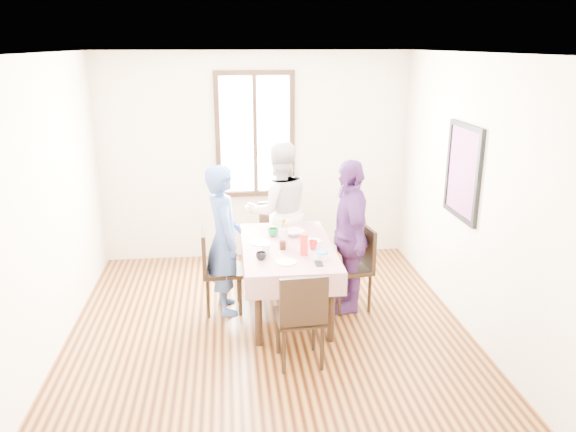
# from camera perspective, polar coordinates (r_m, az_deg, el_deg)

# --- Properties ---
(ground) EXTENTS (4.50, 4.50, 0.00)m
(ground) POSITION_cam_1_polar(r_m,az_deg,el_deg) (5.67, -1.86, -12.12)
(ground) COLOR black
(ground) RESTS_ON ground
(back_wall) EXTENTS (4.00, 0.00, 4.00)m
(back_wall) POSITION_cam_1_polar(r_m,az_deg,el_deg) (7.32, -3.36, 5.99)
(back_wall) COLOR beige
(back_wall) RESTS_ON ground
(right_wall) EXTENTS (0.00, 4.50, 4.50)m
(right_wall) POSITION_cam_1_polar(r_m,az_deg,el_deg) (5.65, 18.69, 1.67)
(right_wall) COLOR beige
(right_wall) RESTS_ON ground
(window_frame) EXTENTS (1.02, 0.06, 1.62)m
(window_frame) POSITION_cam_1_polar(r_m,az_deg,el_deg) (7.25, -3.39, 8.29)
(window_frame) COLOR black
(window_frame) RESTS_ON back_wall
(window_pane) EXTENTS (0.90, 0.02, 1.50)m
(window_pane) POSITION_cam_1_polar(r_m,az_deg,el_deg) (7.26, -3.40, 8.30)
(window_pane) COLOR white
(window_pane) RESTS_ON back_wall
(art_poster) EXTENTS (0.04, 0.76, 0.96)m
(art_poster) POSITION_cam_1_polar(r_m,az_deg,el_deg) (5.86, 17.50, 4.34)
(art_poster) COLOR red
(art_poster) RESTS_ON right_wall
(dining_table) EXTENTS (0.82, 1.44, 0.75)m
(dining_table) POSITION_cam_1_polar(r_m,az_deg,el_deg) (5.96, -0.05, -6.53)
(dining_table) COLOR black
(dining_table) RESTS_ON ground
(tablecloth) EXTENTS (0.94, 1.56, 0.01)m
(tablecloth) POSITION_cam_1_polar(r_m,az_deg,el_deg) (5.82, -0.05, -3.09)
(tablecloth) COLOR #560311
(tablecloth) RESTS_ON dining_table
(chair_left) EXTENTS (0.43, 0.43, 0.91)m
(chair_left) POSITION_cam_1_polar(r_m,az_deg,el_deg) (6.02, -6.69, -5.56)
(chair_left) COLOR black
(chair_left) RESTS_ON ground
(chair_right) EXTENTS (0.48, 0.48, 0.91)m
(chair_right) POSITION_cam_1_polar(r_m,az_deg,el_deg) (6.07, 6.34, -5.34)
(chair_right) COLOR black
(chair_right) RESTS_ON ground
(chair_far) EXTENTS (0.45, 0.45, 0.91)m
(chair_far) POSITION_cam_1_polar(r_m,az_deg,el_deg) (6.85, -0.96, -2.58)
(chair_far) COLOR black
(chair_far) RESTS_ON ground
(chair_near) EXTENTS (0.44, 0.44, 0.91)m
(chair_near) POSITION_cam_1_polar(r_m,az_deg,el_deg) (5.04, 1.19, -10.23)
(chair_near) COLOR black
(chair_near) RESTS_ON ground
(person_left) EXTENTS (0.48, 0.64, 1.61)m
(person_left) POSITION_cam_1_polar(r_m,az_deg,el_deg) (5.90, -6.63, -2.43)
(person_left) COLOR #385292
(person_left) RESTS_ON ground
(person_far) EXTENTS (0.91, 0.76, 1.69)m
(person_far) POSITION_cam_1_polar(r_m,az_deg,el_deg) (6.71, -0.96, 0.52)
(person_far) COLOR beige
(person_far) RESTS_ON ground
(person_right) EXTENTS (0.41, 0.97, 1.65)m
(person_right) POSITION_cam_1_polar(r_m,az_deg,el_deg) (5.94, 6.28, -2.04)
(person_right) COLOR #4F2765
(person_right) RESTS_ON ground
(mug_black) EXTENTS (0.10, 0.10, 0.08)m
(mug_black) POSITION_cam_1_polar(r_m,az_deg,el_deg) (5.43, -2.77, -4.11)
(mug_black) COLOR black
(mug_black) RESTS_ON tablecloth
(mug_flag) EXTENTS (0.12, 0.12, 0.09)m
(mug_flag) POSITION_cam_1_polar(r_m,az_deg,el_deg) (5.71, 2.57, -2.96)
(mug_flag) COLOR red
(mug_flag) RESTS_ON tablecloth
(mug_green) EXTENTS (0.15, 0.15, 0.09)m
(mug_green) POSITION_cam_1_polar(r_m,az_deg,el_deg) (6.08, -1.54, -1.67)
(mug_green) COLOR #0C7226
(mug_green) RESTS_ON tablecloth
(serving_bowl) EXTENTS (0.29, 0.29, 0.05)m
(serving_bowl) POSITION_cam_1_polar(r_m,az_deg,el_deg) (6.12, 0.63, -1.72)
(serving_bowl) COLOR white
(serving_bowl) RESTS_ON tablecloth
(juice_carton) EXTENTS (0.07, 0.07, 0.22)m
(juice_carton) POSITION_cam_1_polar(r_m,az_deg,el_deg) (5.53, 1.63, -2.93)
(juice_carton) COLOR red
(juice_carton) RESTS_ON tablecloth
(butter_tub) EXTENTS (0.13, 0.13, 0.07)m
(butter_tub) POSITION_cam_1_polar(r_m,az_deg,el_deg) (5.45, 3.46, -4.11)
(butter_tub) COLOR white
(butter_tub) RESTS_ON tablecloth
(jam_jar) EXTENTS (0.07, 0.07, 0.09)m
(jam_jar) POSITION_cam_1_polar(r_m,az_deg,el_deg) (5.69, -0.56, -3.01)
(jam_jar) COLOR black
(jam_jar) RESTS_ON tablecloth
(drinking_glass) EXTENTS (0.07, 0.07, 0.10)m
(drinking_glass) POSITION_cam_1_polar(r_m,az_deg,el_deg) (5.58, -2.28, -3.39)
(drinking_glass) COLOR silver
(drinking_glass) RESTS_ON tablecloth
(smartphone) EXTENTS (0.07, 0.14, 0.01)m
(smartphone) POSITION_cam_1_polar(r_m,az_deg,el_deg) (5.35, 3.18, -4.88)
(smartphone) COLOR black
(smartphone) RESTS_ON tablecloth
(flower_vase) EXTENTS (0.08, 0.08, 0.16)m
(flower_vase) POSITION_cam_1_polar(r_m,az_deg,el_deg) (5.85, -0.41, -2.05)
(flower_vase) COLOR silver
(flower_vase) RESTS_ON tablecloth
(plate_left) EXTENTS (0.20, 0.20, 0.01)m
(plate_left) POSITION_cam_1_polar(r_m,az_deg,el_deg) (5.89, -2.90, -2.73)
(plate_left) COLOR white
(plate_left) RESTS_ON tablecloth
(plate_right) EXTENTS (0.20, 0.20, 0.01)m
(plate_right) POSITION_cam_1_polar(r_m,az_deg,el_deg) (5.93, 2.50, -2.56)
(plate_right) COLOR white
(plate_right) RESTS_ON tablecloth
(plate_near) EXTENTS (0.20, 0.20, 0.01)m
(plate_near) POSITION_cam_1_polar(r_m,az_deg,el_deg) (5.37, -0.19, -4.73)
(plate_near) COLOR white
(plate_near) RESTS_ON tablecloth
(butter_lid) EXTENTS (0.12, 0.12, 0.01)m
(butter_lid) POSITION_cam_1_polar(r_m,az_deg,el_deg) (5.44, 3.47, -3.72)
(butter_lid) COLOR blue
(butter_lid) RESTS_ON butter_tub
(flower_bunch) EXTENTS (0.09, 0.09, 0.10)m
(flower_bunch) POSITION_cam_1_polar(r_m,az_deg,el_deg) (5.81, -0.42, -0.84)
(flower_bunch) COLOR yellow
(flower_bunch) RESTS_ON flower_vase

